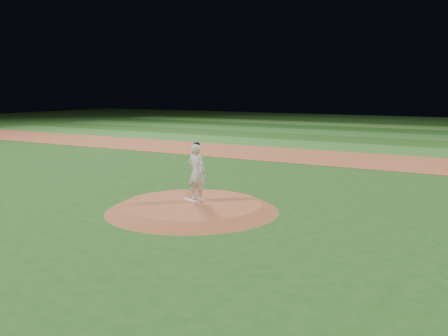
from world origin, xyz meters
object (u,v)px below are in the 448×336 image
object	(u,v)px
pitching_rubber	(190,200)
pitcher_on_mound	(197,172)
pitchers_mound	(192,207)
rosin_bag	(136,197)

from	to	relation	value
pitching_rubber	pitcher_on_mound	bearing A→B (deg)	50.57
pitchers_mound	pitching_rubber	distance (m)	0.34
rosin_bag	pitcher_on_mound	bearing A→B (deg)	18.76
pitching_rubber	rosin_bag	bearing A→B (deg)	-144.12
pitcher_on_mound	rosin_bag	bearing A→B (deg)	-161.24
rosin_bag	pitcher_on_mound	world-z (taller)	pitcher_on_mound
pitchers_mound	pitcher_on_mound	world-z (taller)	pitcher_on_mound
rosin_bag	pitcher_on_mound	size ratio (longest dim) A/B	0.06
pitchers_mound	pitcher_on_mound	distance (m)	1.12
rosin_bag	pitcher_on_mound	xyz separation A→B (m)	(1.98, 0.67, 0.91)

